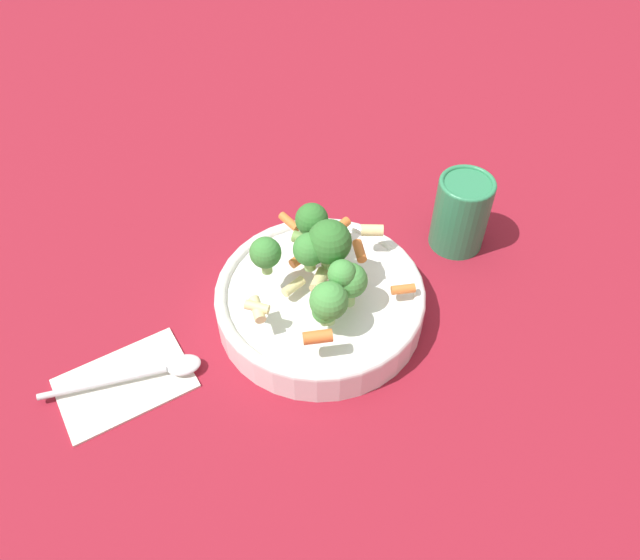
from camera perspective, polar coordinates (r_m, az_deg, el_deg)
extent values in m
plane|color=maroon|center=(0.72, 0.00, -3.07)|extent=(3.00, 3.00, 0.00)
cylinder|color=white|center=(0.71, 0.00, -2.10)|extent=(0.23, 0.23, 0.04)
torus|color=white|center=(0.69, 0.00, -1.10)|extent=(0.23, 0.23, 0.01)
cylinder|color=#8CB766|center=(0.66, 2.68, -1.52)|extent=(0.01, 0.01, 0.02)
sphere|color=#479342|center=(0.65, 2.77, -0.04)|extent=(0.04, 0.04, 0.04)
cylinder|color=#8CB766|center=(0.64, 0.44, -3.70)|extent=(0.01, 0.01, 0.01)
sphere|color=#479342|center=(0.63, 0.45, -2.82)|extent=(0.03, 0.03, 0.03)
cylinder|color=#8CB766|center=(0.67, 0.83, 1.73)|extent=(0.02, 0.02, 0.02)
sphere|color=#33722D|center=(0.65, 0.86, 3.51)|extent=(0.05, 0.05, 0.05)
cylinder|color=#8CB766|center=(0.65, 1.99, -0.51)|extent=(0.01, 0.01, 0.01)
sphere|color=#479342|center=(0.64, 2.03, 0.58)|extent=(0.03, 0.03, 0.03)
cylinder|color=#8CB766|center=(0.67, -4.86, 1.51)|extent=(0.01, 0.01, 0.01)
sphere|color=#3D8438|center=(0.65, -4.98, 2.79)|extent=(0.03, 0.03, 0.03)
cylinder|color=#8CB766|center=(0.69, -0.74, 4.14)|extent=(0.01, 0.01, 0.02)
sphere|color=#33722D|center=(0.68, -0.76, 5.55)|extent=(0.04, 0.04, 0.04)
cylinder|color=#8CB766|center=(0.64, 0.79, -3.33)|extent=(0.01, 0.01, 0.02)
sphere|color=#479342|center=(0.62, 0.82, -1.92)|extent=(0.04, 0.04, 0.04)
cylinder|color=#8CB766|center=(0.67, -0.93, 1.52)|extent=(0.01, 0.01, 0.01)
sphere|color=#3D8438|center=(0.65, -0.95, 2.83)|extent=(0.04, 0.04, 0.04)
cylinder|color=beige|center=(0.67, -0.17, 0.00)|extent=(0.03, 0.02, 0.01)
cylinder|color=beige|center=(0.64, -5.76, -2.68)|extent=(0.03, 0.02, 0.01)
cylinder|color=orange|center=(0.67, 3.63, 2.67)|extent=(0.03, 0.02, 0.01)
cylinder|color=#729E4C|center=(0.70, -1.42, 3.76)|extent=(0.02, 0.03, 0.01)
cylinder|color=beige|center=(0.71, 4.79, 4.55)|extent=(0.01, 0.02, 0.01)
cylinder|color=orange|center=(0.73, 2.05, 5.07)|extent=(0.02, 0.02, 0.01)
cylinder|color=beige|center=(0.68, -2.45, -0.60)|extent=(0.03, 0.03, 0.01)
cylinder|color=orange|center=(0.72, -2.81, 5.32)|extent=(0.03, 0.03, 0.01)
cylinder|color=orange|center=(0.68, 7.61, -0.84)|extent=(0.01, 0.03, 0.01)
cylinder|color=orange|center=(0.70, -1.69, 2.07)|extent=(0.03, 0.03, 0.01)
cylinder|color=orange|center=(0.61, -0.28, -5.23)|extent=(0.02, 0.03, 0.01)
cylinder|color=beige|center=(0.63, -5.78, -2.47)|extent=(0.02, 0.03, 0.01)
cylinder|color=#2D7F51|center=(0.78, 12.76, 5.92)|extent=(0.07, 0.07, 0.10)
torus|color=#2D7F51|center=(0.75, 13.37, 8.59)|extent=(0.07, 0.07, 0.01)
cube|color=white|center=(0.69, -17.44, -8.93)|extent=(0.15, 0.16, 0.01)
cylinder|color=silver|center=(0.69, -19.21, -8.86)|extent=(0.04, 0.13, 0.01)
ellipsoid|color=silver|center=(0.68, -12.34, -7.59)|extent=(0.04, 0.04, 0.01)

